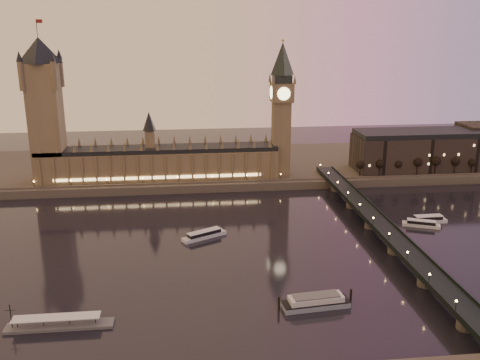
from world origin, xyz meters
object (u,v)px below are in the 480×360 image
object	(u,v)px
cruise_boat_b	(421,224)
moored_barge	(316,302)
pontoon_pier	(59,325)
cruise_boat_a	(204,235)

from	to	relation	value
cruise_boat_b	moored_barge	bearing A→B (deg)	-112.66
cruise_boat_b	pontoon_pier	xyz separation A→B (m)	(-199.30, -92.91, -0.56)
cruise_boat_a	moored_barge	bearing A→B (deg)	-89.87
cruise_boat_b	pontoon_pier	distance (m)	219.89
cruise_boat_a	cruise_boat_b	xyz separation A→B (m)	(134.76, 3.23, -0.11)
moored_barge	pontoon_pier	distance (m)	110.23
moored_barge	pontoon_pier	world-z (taller)	pontoon_pier
pontoon_pier	cruise_boat_a	bearing A→B (deg)	54.26
moored_barge	pontoon_pier	bearing A→B (deg)	176.46
moored_barge	cruise_boat_a	bearing A→B (deg)	112.32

